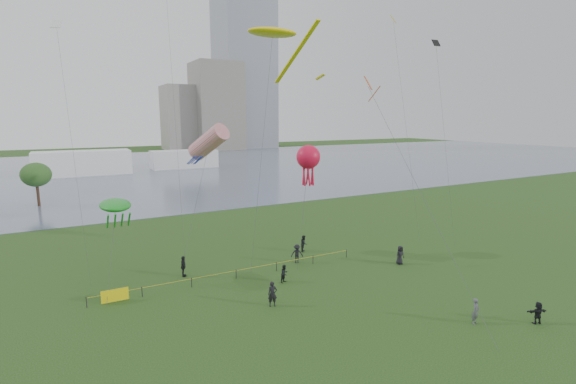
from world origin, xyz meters
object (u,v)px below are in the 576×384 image
kite_flyer (476,311)px  fence (166,286)px  kite_octopus (308,158)px  kite_stingray (273,33)px

kite_flyer → fence: bearing=121.2°
kite_flyer → kite_octopus: size_ratio=0.16×
kite_stingray → kite_octopus: bearing=22.6°
kite_stingray → kite_octopus: 12.19m
kite_flyer → kite_stingray: bearing=93.8°
fence → kite_stingray: kite_stingray is taller
fence → kite_flyer: kite_flyer is taller
fence → kite_octopus: bearing=10.6°
fence → kite_octopus: kite_octopus is taller
fence → kite_octopus: (15.21, 2.86, 9.57)m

